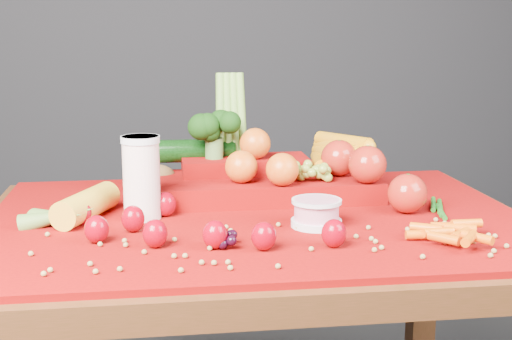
{
  "coord_description": "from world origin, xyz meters",
  "views": [
    {
      "loc": [
        -0.19,
        -1.35,
        1.13
      ],
      "look_at": [
        0.0,
        0.02,
        0.85
      ],
      "focal_mm": 50.0,
      "sensor_mm": 36.0,
      "label": 1
    }
  ],
  "objects": [
    {
      "name": "soybean_scatter",
      "position": [
        0.0,
        -0.2,
        0.77
      ],
      "size": [
        0.84,
        0.24,
        0.01
      ],
      "primitive_type": null,
      "color": "olive",
      "rests_on": "red_cloth"
    },
    {
      "name": "potato",
      "position": [
        -0.2,
        0.22,
        0.79
      ],
      "size": [
        0.1,
        0.07,
        0.07
      ],
      "primitive_type": "ellipsoid",
      "color": "brown",
      "rests_on": "red_cloth"
    },
    {
      "name": "strawberry_scatter",
      "position": [
        -0.16,
        -0.13,
        0.79
      ],
      "size": [
        0.48,
        0.28,
        0.05
      ],
      "color": "#830008",
      "rests_on": "red_cloth"
    },
    {
      "name": "baby_carrot_pile",
      "position": [
        0.31,
        -0.22,
        0.78
      ],
      "size": [
        0.18,
        0.18,
        0.03
      ],
      "primitive_type": null,
      "color": "#D55507",
      "rests_on": "red_cloth"
    },
    {
      "name": "milk_glass",
      "position": [
        -0.22,
        0.01,
        0.85
      ],
      "size": [
        0.08,
        0.08,
        0.16
      ],
      "rotation": [
        0.0,
        0.0,
        -0.18
      ],
      "color": "silver",
      "rests_on": "red_cloth"
    },
    {
      "name": "red_cloth",
      "position": [
        0.0,
        0.0,
        0.76
      ],
      "size": [
        1.05,
        0.75,
        0.01
      ],
      "primitive_type": "cube",
      "color": "#7D0604",
      "rests_on": "table"
    },
    {
      "name": "green_bean_pile",
      "position": [
        0.36,
        -0.01,
        0.77
      ],
      "size": [
        0.14,
        0.12,
        0.01
      ],
      "primitive_type": null,
      "color": "#186116",
      "rests_on": "red_cloth"
    },
    {
      "name": "produce_mound",
      "position": [
        0.05,
        0.15,
        0.82
      ],
      "size": [
        0.6,
        0.37,
        0.27
      ],
      "color": "#7D0604",
      "rests_on": "red_cloth"
    },
    {
      "name": "yogurt_bowl",
      "position": [
        0.1,
        -0.09,
        0.79
      ],
      "size": [
        0.1,
        0.1,
        0.05
      ],
      "rotation": [
        0.0,
        0.0,
        0.19
      ],
      "color": "silver",
      "rests_on": "red_cloth"
    },
    {
      "name": "corn_ear",
      "position": [
        -0.37,
        -0.01,
        0.78
      ],
      "size": [
        0.24,
        0.26,
        0.06
      ],
      "rotation": [
        0.0,
        0.0,
        1.16
      ],
      "color": "gold",
      "rests_on": "red_cloth"
    },
    {
      "name": "dark_grape_cluster",
      "position": [
        -0.09,
        -0.19,
        0.78
      ],
      "size": [
        0.06,
        0.05,
        0.03
      ],
      "primitive_type": null,
      "color": "black",
      "rests_on": "red_cloth"
    },
    {
      "name": "table",
      "position": [
        0.0,
        0.0,
        0.66
      ],
      "size": [
        1.1,
        0.8,
        0.75
      ],
      "color": "#33200B",
      "rests_on": "ground"
    }
  ]
}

